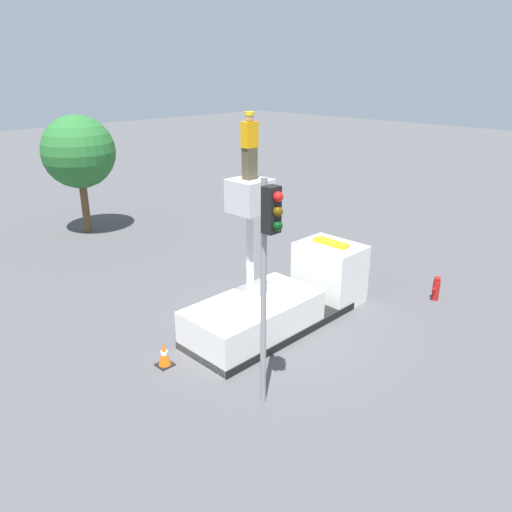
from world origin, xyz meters
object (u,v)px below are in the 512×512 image
bucket_truck (283,298)px  fire_hydrant (436,288)px  traffic_cone_rear (164,354)px  traffic_light_pole (268,253)px  tree_left_bg (79,152)px  worker (250,146)px

bucket_truck → fire_hydrant: bearing=-28.1°
bucket_truck → traffic_cone_rear: size_ratio=9.29×
traffic_light_pole → bucket_truck: bearing=36.9°
traffic_cone_rear → tree_left_bg: 13.73m
bucket_truck → fire_hydrant: (5.01, -2.67, -0.40)m
worker → traffic_cone_rear: worker is taller
traffic_light_pole → traffic_cone_rear: bearing=104.2°
traffic_light_pole → tree_left_bg: tree_left_bg is taller
worker → traffic_cone_rear: bearing=167.0°
traffic_light_pole → tree_left_bg: size_ratio=0.98×
bucket_truck → traffic_light_pole: bearing=-143.1°
bucket_truck → traffic_cone_rear: 4.20m
worker → fire_hydrant: 8.76m
traffic_light_pole → fire_hydrant: 9.03m
fire_hydrant → traffic_cone_rear: (-9.13, 3.29, -0.10)m
traffic_cone_rear → worker: bearing=-13.0°
worker → fire_hydrant: bearing=-22.5°
bucket_truck → worker: worker is taller
worker → traffic_light_pole: bearing=-127.0°
traffic_cone_rear → tree_left_bg: bearing=71.2°
worker → tree_left_bg: 13.38m
traffic_cone_rear → tree_left_bg: size_ratio=0.13×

